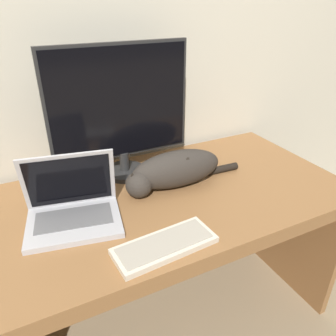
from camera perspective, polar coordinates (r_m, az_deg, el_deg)
wall_back at (r=1.51m, az=-9.39°, el=23.37°), size 6.40×0.06×2.60m
desk at (r=1.38m, az=-1.30°, el=-9.78°), size 1.53×0.76×0.71m
monitor at (r=1.35m, az=-8.26°, el=9.99°), size 0.59×0.18×0.55m
laptop at (r=1.19m, az=-16.25°, el=-6.88°), size 0.35×0.28×0.24m
external_keyboard at (r=1.05m, az=-0.55°, el=-13.30°), size 0.33×0.15×0.02m
cat at (r=1.32m, az=0.98°, el=-0.28°), size 0.53×0.15×0.15m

